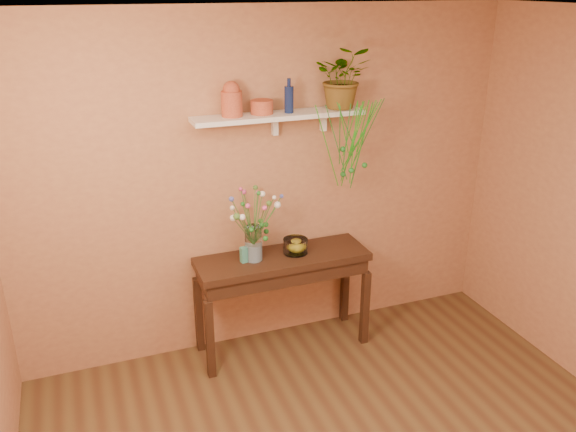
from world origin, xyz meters
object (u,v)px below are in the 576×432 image
object	(u,v)px
blue_bottle	(289,99)
terracotta_jug	(232,100)
glass_vase	(254,246)
bouquet	(254,212)
sideboard	(283,269)
glass_bowl	(295,246)
spider_plant	(343,77)

from	to	relation	value
blue_bottle	terracotta_jug	bearing A→B (deg)	176.81
glass_vase	bouquet	size ratio (longest dim) A/B	0.55
sideboard	glass_bowl	world-z (taller)	glass_bowl
glass_vase	spider_plant	bearing A→B (deg)	7.67
terracotta_jug	spider_plant	xyz separation A→B (m)	(0.87, -0.01, 0.11)
terracotta_jug	bouquet	xyz separation A→B (m)	(0.11, -0.12, -0.83)
glass_vase	blue_bottle	bearing A→B (deg)	15.68
bouquet	sideboard	bearing A→B (deg)	-1.38
bouquet	spider_plant	bearing A→B (deg)	8.09
terracotta_jug	glass_vase	xyz separation A→B (m)	(0.10, -0.11, -1.11)
glass_bowl	glass_vase	bearing A→B (deg)	-179.15
sideboard	terracotta_jug	size ratio (longest dim) A/B	5.43
sideboard	spider_plant	distance (m)	1.56
terracotta_jug	glass_bowl	xyz separation A→B (m)	(0.45, -0.11, -1.17)
blue_bottle	bouquet	distance (m)	0.87
blue_bottle	bouquet	bearing A→B (deg)	-163.12
spider_plant	glass_vase	distance (m)	1.44
terracotta_jug	glass_vase	bearing A→B (deg)	-48.27
blue_bottle	bouquet	size ratio (longest dim) A/B	0.50
sideboard	glass_bowl	bearing A→B (deg)	7.36
terracotta_jug	glass_bowl	bearing A→B (deg)	-13.70
sideboard	blue_bottle	world-z (taller)	blue_bottle
terracotta_jug	bouquet	bearing A→B (deg)	-46.71
spider_plant	bouquet	distance (m)	1.21
blue_bottle	spider_plant	world-z (taller)	spider_plant
spider_plant	bouquet	size ratio (longest dim) A/B	0.92
terracotta_jug	bouquet	world-z (taller)	terracotta_jug
terracotta_jug	spider_plant	size ratio (longest dim) A/B	0.54
glass_bowl	blue_bottle	bearing A→B (deg)	105.05
glass_bowl	terracotta_jug	bearing A→B (deg)	166.30
spider_plant	bouquet	world-z (taller)	spider_plant
spider_plant	blue_bottle	bearing A→B (deg)	-178.43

